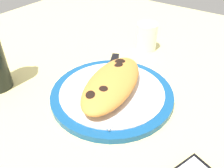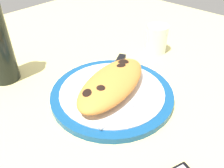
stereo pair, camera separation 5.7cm
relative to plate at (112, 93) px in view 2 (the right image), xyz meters
The scene contains 6 objects.
ground_plane 2.38cm from the plate, ahead, with size 150.00×150.00×3.00cm, color #E5D684.
plate is the anchor object (origin of this frame).
calzone 3.31cm from the plate, 44.69° to the left, with size 26.28×16.06×4.65cm.
fork 7.42cm from the plate, 94.57° to the right, with size 17.91×2.37×0.40cm.
knife 9.08cm from the plate, 36.01° to the left, with size 20.92×11.42×1.20cm.
water_glass 27.90cm from the plate, 11.10° to the left, with size 6.66×6.66×8.85cm.
Camera 2 is at (-33.60, -30.81, 37.73)cm, focal length 37.55 mm.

